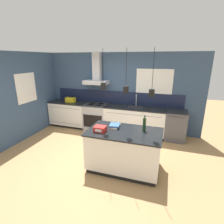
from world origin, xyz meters
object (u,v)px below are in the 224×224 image
at_px(red_supply_box, 100,129).
at_px(oven_range, 96,117).
at_px(dishwasher, 175,125).
at_px(book_stack, 115,126).
at_px(bottle_on_island, 144,124).
at_px(yellow_toolbox, 71,100).

bearing_deg(red_supply_box, oven_range, 115.50).
height_order(dishwasher, book_stack, book_stack).
height_order(bottle_on_island, book_stack, bottle_on_island).
xyz_separation_m(oven_range, yellow_toolbox, (-0.98, 0.00, 0.54)).
bearing_deg(oven_range, yellow_toolbox, 179.74).
bearing_deg(bottle_on_island, oven_range, 136.73).
xyz_separation_m(dishwasher, yellow_toolbox, (-3.60, 0.00, 0.54)).
xyz_separation_m(bottle_on_island, red_supply_box, (-0.89, -0.32, -0.09)).
height_order(oven_range, dishwasher, same).
distance_m(bottle_on_island, book_stack, 0.67).
bearing_deg(dishwasher, bottle_on_island, -111.96).
relative_size(bottle_on_island, book_stack, 1.05).
bearing_deg(dishwasher, red_supply_box, -127.38).
height_order(oven_range, bottle_on_island, bottle_on_island).
relative_size(oven_range, red_supply_box, 3.67).
height_order(book_stack, red_supply_box, red_supply_box).
bearing_deg(oven_range, book_stack, -55.21).
bearing_deg(red_supply_box, bottle_on_island, 19.85).
height_order(dishwasher, yellow_toolbox, yellow_toolbox).
distance_m(oven_range, red_supply_box, 2.39).
height_order(bottle_on_island, yellow_toolbox, bottle_on_island).
xyz_separation_m(book_stack, yellow_toolbox, (-2.21, 1.78, 0.05)).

